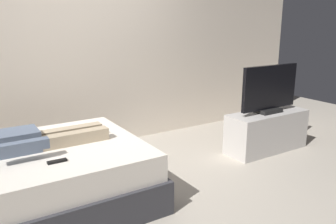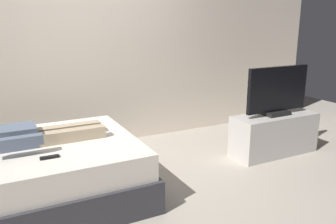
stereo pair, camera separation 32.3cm
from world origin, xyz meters
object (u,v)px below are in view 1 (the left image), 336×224
object	(u,v)px
tv_stand	(266,131)
tv	(270,90)
bed	(27,183)
remote	(57,161)
person	(25,141)

from	to	relation	value
tv_stand	tv	bearing A→B (deg)	-90.00
tv_stand	bed	bearing A→B (deg)	178.50
tv_stand	remote	bearing A→B (deg)	-173.94
bed	tv	distance (m)	2.92
bed	tv	bearing A→B (deg)	-1.50
bed	remote	xyz separation A→B (m)	(0.18, -0.36, 0.29)
person	remote	distance (m)	0.44
tv	bed	bearing A→B (deg)	178.50
bed	remote	world-z (taller)	remote
remote	tv_stand	distance (m)	2.72
person	tv_stand	distance (m)	2.87
bed	person	xyz separation A→B (m)	(0.03, 0.04, 0.36)
bed	tv_stand	bearing A→B (deg)	-1.50
bed	remote	distance (m)	0.49
bed	tv_stand	distance (m)	2.87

